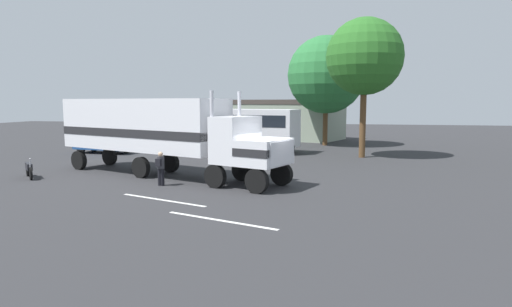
% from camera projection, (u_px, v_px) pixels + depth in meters
% --- Properties ---
extents(ground_plane, '(120.00, 120.00, 0.00)m').
position_uv_depth(ground_plane, '(268.00, 187.00, 20.39)').
color(ground_plane, '#2D2D30').
extents(lane_stripe_near, '(4.19, 1.66, 0.01)m').
position_uv_depth(lane_stripe_near, '(163.00, 200.00, 17.69)').
color(lane_stripe_near, silver).
rests_on(lane_stripe_near, ground_plane).
extents(lane_stripe_mid, '(4.21, 1.59, 0.01)m').
position_uv_depth(lane_stripe_mid, '(220.00, 220.00, 14.65)').
color(lane_stripe_mid, silver).
rests_on(lane_stripe_mid, ground_plane).
extents(semi_truck, '(14.06, 7.63, 4.50)m').
position_uv_depth(semi_truck, '(157.00, 129.00, 23.47)').
color(semi_truck, white).
rests_on(semi_truck, ground_plane).
extents(person_bystander, '(0.34, 0.47, 1.63)m').
position_uv_depth(person_bystander, '(161.00, 167.00, 20.65)').
color(person_bystander, black).
rests_on(person_bystander, ground_plane).
extents(parked_bus, '(11.29, 5.02, 3.40)m').
position_uv_depth(parked_bus, '(231.00, 126.00, 35.18)').
color(parked_bus, silver).
rests_on(parked_bus, ground_plane).
extents(parked_car, '(4.57, 2.28, 1.57)m').
position_uv_depth(parked_car, '(103.00, 143.00, 33.84)').
color(parked_car, '#234C8C').
rests_on(parked_car, ground_plane).
extents(motorcycle, '(1.56, 1.57, 1.12)m').
position_uv_depth(motorcycle, '(29.00, 169.00, 22.79)').
color(motorcycle, black).
rests_on(motorcycle, ground_plane).
extents(tree_left, '(5.41, 5.41, 9.85)m').
position_uv_depth(tree_left, '(365.00, 57.00, 30.49)').
color(tree_left, brown).
rests_on(tree_left, ground_plane).
extents(tree_center, '(7.01, 7.01, 9.92)m').
position_uv_depth(tree_center, '(326.00, 75.00, 39.24)').
color(tree_center, brown).
rests_on(tree_center, ground_plane).
extents(building_backdrop, '(22.28, 13.65, 4.21)m').
position_uv_depth(building_backdrop, '(248.00, 117.00, 49.77)').
color(building_backdrop, gray).
rests_on(building_backdrop, ground_plane).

